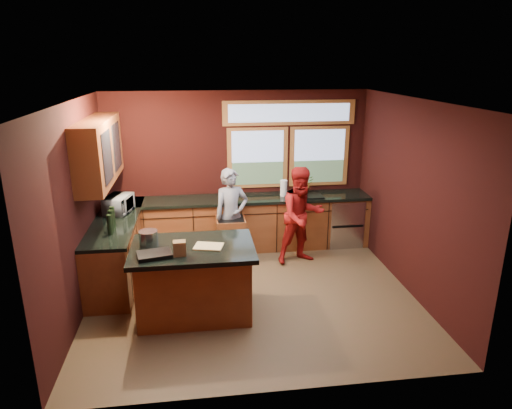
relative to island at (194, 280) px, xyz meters
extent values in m
plane|color=brown|center=(0.80, 0.38, -0.48)|extent=(4.50, 4.50, 0.00)
cube|color=black|center=(0.80, 2.38, 0.87)|extent=(4.50, 0.02, 2.70)
cube|color=black|center=(0.80, -1.62, 0.87)|extent=(4.50, 0.02, 2.70)
cube|color=black|center=(-1.45, 0.38, 0.87)|extent=(0.02, 4.00, 2.70)
cube|color=black|center=(3.05, 0.38, 0.87)|extent=(0.02, 4.00, 2.70)
cube|color=silver|center=(0.80, 0.38, 2.22)|extent=(4.50, 4.00, 0.02)
cube|color=#7887A6|center=(1.15, 2.37, 1.07)|extent=(1.06, 0.02, 1.06)
cube|color=#7887A6|center=(2.25, 2.37, 1.07)|extent=(1.06, 0.02, 1.06)
cube|color=#9D612D|center=(1.70, 2.37, 1.84)|extent=(2.30, 0.02, 0.42)
cube|color=brown|center=(-1.27, 1.23, 1.47)|extent=(0.36, 1.80, 0.90)
cube|color=brown|center=(0.80, 2.08, -0.04)|extent=(4.50, 0.60, 0.88)
cube|color=black|center=(0.80, 2.07, 0.43)|extent=(4.50, 0.64, 0.05)
cube|color=#B7B7BC|center=(2.65, 2.06, -0.05)|extent=(0.60, 0.58, 0.85)
cube|color=black|center=(1.90, 2.04, 0.43)|extent=(0.66, 0.46, 0.05)
cube|color=brown|center=(-1.15, 1.23, -0.04)|extent=(0.60, 2.30, 0.88)
cube|color=black|center=(-1.14, 1.23, 0.43)|extent=(0.64, 2.30, 0.05)
cube|color=brown|center=(0.00, 0.00, -0.04)|extent=(1.40, 0.90, 0.88)
cube|color=black|center=(0.00, 0.00, 0.44)|extent=(1.55, 1.05, 0.06)
imported|color=slate|center=(0.62, 1.61, 0.30)|extent=(0.64, 0.50, 1.55)
imported|color=maroon|center=(1.73, 1.39, 0.32)|extent=(0.89, 0.77, 1.59)
imported|color=#999999|center=(-1.12, 1.52, 0.59)|extent=(0.44, 0.56, 0.27)
imported|color=#999999|center=(1.94, 2.13, 0.62)|extent=(0.31, 0.27, 0.35)
cylinder|color=white|center=(1.57, 2.08, 0.59)|extent=(0.12, 0.12, 0.28)
cube|color=tan|center=(0.20, -0.05, 0.48)|extent=(0.40, 0.33, 0.02)
cylinder|color=#A5A5A9|center=(-0.55, 0.15, 0.56)|extent=(0.24, 0.24, 0.18)
cube|color=brown|center=(-0.15, -0.25, 0.56)|extent=(0.15, 0.13, 0.18)
cube|color=black|center=(-0.45, -0.25, 0.49)|extent=(0.45, 0.36, 0.05)
camera|label=1|loc=(0.09, -5.36, 2.72)|focal=32.00mm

